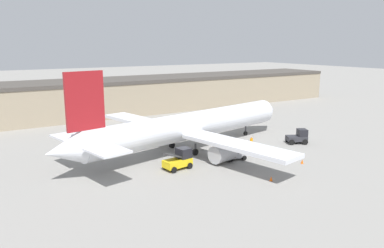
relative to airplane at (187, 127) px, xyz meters
The scene contains 9 objects.
ground_plane 3.62m from the airplane, 11.55° to the left, with size 400.00×400.00×0.00m, color gray.
terminal_building 37.18m from the airplane, 66.10° to the left, with size 91.52×13.78×7.53m.
airplane is the anchor object (origin of this frame).
ground_crew_worker 9.73m from the airplane, 26.14° to the right, with size 0.40×0.40×1.84m.
baggage_tug 8.14m from the airplane, 63.89° to the right, with size 3.21×2.36×1.91m.
belt_loader_truck 8.29m from the airplane, 127.75° to the right, with size 3.67×2.44×2.49m.
pushback_tug 17.67m from the airplane, 18.60° to the right, with size 3.55×3.17×2.21m.
safety_cone_near 15.79m from the airplane, 83.79° to the right, with size 0.36×0.36×0.55m.
safety_cone_far 16.27m from the airplane, 53.91° to the right, with size 0.36×0.36×0.55m.
Camera 1 is at (-27.60, -44.35, 14.85)m, focal length 35.00 mm.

